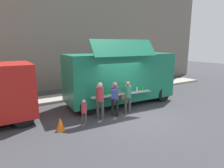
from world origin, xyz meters
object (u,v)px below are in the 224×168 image
Objects in this scene: traffic_cone_orange at (60,124)px; customer_front_ordering at (128,94)px; customer_mid_with_backpack at (115,96)px; child_near_queue at (84,110)px; trash_bin at (145,82)px; customer_rear_waiting at (100,97)px; food_truck_main at (120,76)px.

traffic_cone_orange is 3.63m from customer_front_ordering.
customer_mid_with_backpack is 1.47× the size of child_near_queue.
customer_rear_waiting reaches higher than trash_bin.
customer_mid_with_backpack is (-5.37, -4.04, 0.54)m from trash_bin.
child_near_queue is at bearing 0.05° from traffic_cone_orange.
customer_mid_with_backpack is at bearing -45.25° from customer_rear_waiting.
customer_mid_with_backpack reaches higher than trash_bin.
food_truck_main is 3.81× the size of customer_mid_with_backpack.
customer_rear_waiting reaches higher than customer_mid_with_backpack.
customer_rear_waiting is at bearing 8.54° from traffic_cone_orange.
traffic_cone_orange is 0.31× the size of customer_rear_waiting.
customer_front_ordering is 1.43× the size of child_near_queue.
trash_bin is 6.06m from customer_front_ordering.
customer_front_ordering is (3.55, 0.28, 0.70)m from traffic_cone_orange.
customer_rear_waiting is (1.99, 0.30, 0.77)m from traffic_cone_orange.
trash_bin is (3.91, 2.32, -1.10)m from food_truck_main.
customer_front_ordering is 2.53m from child_near_queue.
customer_rear_waiting is at bearing -147.19° from trash_bin.
food_truck_main is 5.61× the size of child_near_queue.
customer_rear_waiting is (-0.75, 0.09, 0.01)m from customer_mid_with_backpack.
child_near_queue is at bearing -148.98° from trash_bin.
traffic_cone_orange is 0.33× the size of customer_mid_with_backpack.
customer_front_ordering is at bearing -108.71° from food_truck_main.
customer_rear_waiting is 1.53× the size of child_near_queue.
trash_bin is 0.57× the size of customer_rear_waiting.
traffic_cone_orange is at bearing -152.38° from trash_bin.
customer_mid_with_backpack reaches higher than customer_front_ordering.
customer_mid_with_backpack is 0.76m from customer_rear_waiting.
traffic_cone_orange is at bearing 150.16° from customer_rear_waiting.
food_truck_main is at bearing -2.02° from customer_rear_waiting.
traffic_cone_orange is 2.85m from customer_mid_with_backpack.
trash_bin is at bearing -0.72° from child_near_queue.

